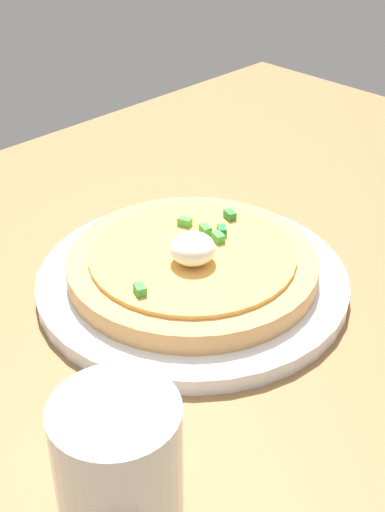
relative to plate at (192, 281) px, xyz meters
The scene contains 4 objects.
dining_table 9.41cm from the plate, 35.58° to the left, with size 128.14×89.48×2.08cm, color olive.
plate is the anchor object (origin of this frame).
pizza 1.98cm from the plate, 49.87° to the left, with size 22.86×22.86×5.14cm.
cup_near 25.44cm from the plate, 34.84° to the left, with size 7.85×7.85×9.22cm.
Camera 1 is at (30.20, 32.36, 40.06)cm, focal length 49.28 mm.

